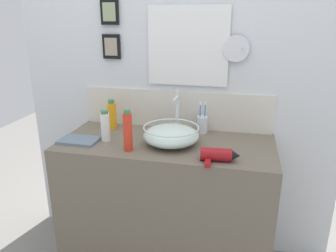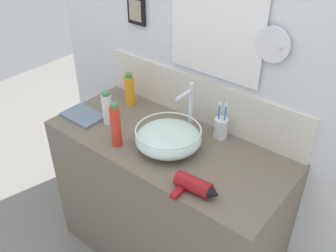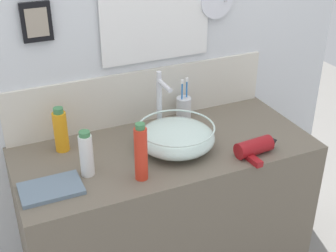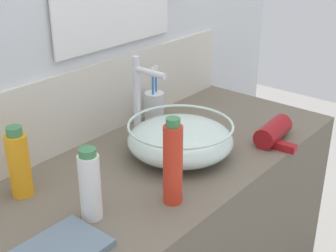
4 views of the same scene
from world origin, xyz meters
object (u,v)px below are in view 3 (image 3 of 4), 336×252
(spray_bottle, at_px, (61,131))
(hand_towel, at_px, (51,189))
(faucet, at_px, (160,99))
(toothbrush_cup, at_px, (184,108))
(hair_drier, at_px, (257,147))
(glass_bowl_sink, at_px, (176,137))
(shampoo_bottle, at_px, (141,153))
(lotion_bottle, at_px, (86,154))

(spray_bottle, distance_m, hand_towel, 0.30)
(faucet, bearing_deg, toothbrush_cup, 25.97)
(hair_drier, height_order, hand_towel, hair_drier)
(glass_bowl_sink, bearing_deg, hair_drier, -30.90)
(toothbrush_cup, bearing_deg, shampoo_bottle, -133.53)
(hair_drier, bearing_deg, toothbrush_cup, 108.63)
(faucet, height_order, spray_bottle, faucet)
(lotion_bottle, distance_m, hand_towel, 0.18)
(faucet, relative_size, hand_towel, 1.26)
(glass_bowl_sink, bearing_deg, hand_towel, -171.44)
(glass_bowl_sink, distance_m, spray_bottle, 0.47)
(shampoo_bottle, bearing_deg, faucet, 55.47)
(faucet, distance_m, toothbrush_cup, 0.20)
(toothbrush_cup, bearing_deg, lotion_bottle, -153.38)
(hair_drier, height_order, spray_bottle, spray_bottle)
(lotion_bottle, bearing_deg, hand_towel, -162.44)
(shampoo_bottle, bearing_deg, spray_bottle, 124.71)
(faucet, bearing_deg, spray_bottle, 177.08)
(shampoo_bottle, bearing_deg, hand_towel, 169.74)
(glass_bowl_sink, distance_m, hair_drier, 0.33)
(shampoo_bottle, bearing_deg, glass_bowl_sink, 33.96)
(toothbrush_cup, bearing_deg, spray_bottle, -175.09)
(toothbrush_cup, xyz_separation_m, lotion_bottle, (-0.54, -0.27, 0.03))
(faucet, relative_size, toothbrush_cup, 1.39)
(toothbrush_cup, bearing_deg, glass_bowl_sink, -122.22)
(shampoo_bottle, height_order, spray_bottle, shampoo_bottle)
(shampoo_bottle, bearing_deg, lotion_bottle, 148.88)
(glass_bowl_sink, distance_m, shampoo_bottle, 0.26)
(hair_drier, relative_size, shampoo_bottle, 0.88)
(lotion_bottle, bearing_deg, faucet, 26.87)
(glass_bowl_sink, distance_m, faucet, 0.19)
(faucet, xyz_separation_m, shampoo_bottle, (-0.21, -0.30, -0.05))
(glass_bowl_sink, relative_size, lotion_bottle, 1.72)
(glass_bowl_sink, relative_size, hair_drier, 1.57)
(glass_bowl_sink, xyz_separation_m, hand_towel, (-0.54, -0.08, -0.05))
(faucet, relative_size, spray_bottle, 1.45)
(lotion_bottle, bearing_deg, shampoo_bottle, -31.12)
(spray_bottle, bearing_deg, lotion_bottle, -77.72)
(glass_bowl_sink, relative_size, spray_bottle, 1.65)
(glass_bowl_sink, height_order, faucet, faucet)
(glass_bowl_sink, distance_m, toothbrush_cup, 0.28)
(hair_drier, distance_m, lotion_bottle, 0.69)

